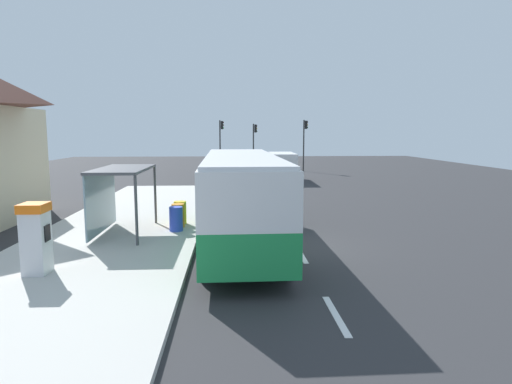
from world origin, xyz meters
TOP-DOWN VIEW (x-y plane):
  - ground_plane at (0.00, 14.00)m, footprint 56.00×92.00m
  - sidewalk_platform at (-6.40, 2.00)m, footprint 6.20×30.00m
  - lane_stripe_seg_0 at (0.25, -6.00)m, footprint 0.16×2.20m
  - lane_stripe_seg_1 at (0.25, -1.00)m, footprint 0.16×2.20m
  - lane_stripe_seg_2 at (0.25, 4.00)m, footprint 0.16×2.20m
  - lane_stripe_seg_3 at (0.25, 9.00)m, footprint 0.16×2.20m
  - lane_stripe_seg_4 at (0.25, 14.00)m, footprint 0.16×2.20m
  - lane_stripe_seg_5 at (0.25, 19.00)m, footprint 0.16×2.20m
  - lane_stripe_seg_6 at (0.25, 24.00)m, footprint 0.16×2.20m
  - lane_stripe_seg_7 at (0.25, 29.00)m, footprint 0.16×2.20m
  - bus at (-1.71, 0.40)m, footprint 2.68×11.05m
  - white_van at (2.20, 21.79)m, footprint 2.12×5.24m
  - sedan_near at (2.30, 34.71)m, footprint 1.94×4.45m
  - ticket_machine at (-7.32, -3.17)m, footprint 0.66×0.76m
  - recycling_bin_blue at (-4.20, 1.97)m, footprint 0.52×0.52m
  - recycling_bin_orange at (-4.20, 2.67)m, footprint 0.52×0.52m
  - recycling_bin_yellow at (-4.20, 3.37)m, footprint 0.52×0.52m
  - traffic_light_near_side at (5.50, 30.50)m, footprint 0.49×0.28m
  - traffic_light_far_side at (-3.10, 31.30)m, footprint 0.49×0.28m
  - traffic_light_median at (0.40, 32.10)m, footprint 0.49×0.28m
  - bus_shelter at (-6.41, 1.67)m, footprint 1.80×4.00m

SIDE VIEW (x-z plane):
  - ground_plane at x=0.00m, z-range -0.04..0.00m
  - lane_stripe_seg_0 at x=0.25m, z-range 0.00..0.01m
  - lane_stripe_seg_1 at x=0.25m, z-range 0.00..0.01m
  - lane_stripe_seg_2 at x=0.25m, z-range 0.00..0.01m
  - lane_stripe_seg_3 at x=0.25m, z-range 0.00..0.01m
  - lane_stripe_seg_4 at x=0.25m, z-range 0.00..0.01m
  - lane_stripe_seg_5 at x=0.25m, z-range 0.00..0.01m
  - lane_stripe_seg_6 at x=0.25m, z-range 0.00..0.01m
  - lane_stripe_seg_7 at x=0.25m, z-range 0.00..0.01m
  - sidewalk_platform at x=-6.40m, z-range 0.00..0.18m
  - recycling_bin_blue at x=-4.20m, z-range 0.18..1.13m
  - recycling_bin_orange at x=-4.20m, z-range 0.18..1.13m
  - recycling_bin_yellow at x=-4.20m, z-range 0.18..1.13m
  - sedan_near at x=2.30m, z-range 0.03..1.55m
  - ticket_machine at x=-7.32m, z-range 0.20..2.14m
  - white_van at x=2.20m, z-range 0.19..2.49m
  - bus at x=-1.71m, z-range 0.24..3.45m
  - bus_shelter at x=-6.41m, z-range 0.85..3.35m
  - traffic_light_median at x=0.40m, z-range 0.81..5.71m
  - traffic_light_far_side at x=-3.10m, z-range 0.85..6.09m
  - traffic_light_near_side at x=5.50m, z-range 0.85..6.12m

